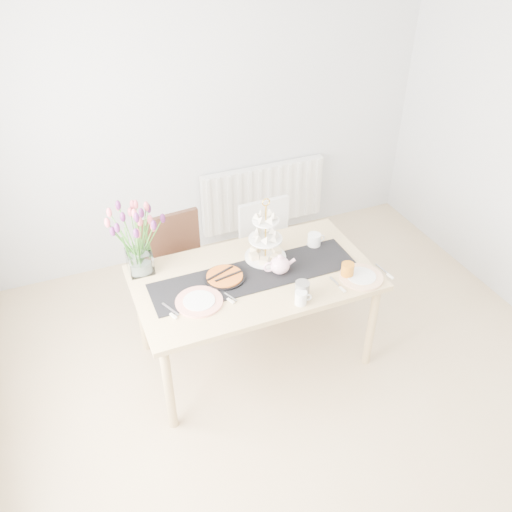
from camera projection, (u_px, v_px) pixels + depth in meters
name	position (u px, v px, depth m)	size (l,w,h in m)	color
room_shell	(341.00, 262.00, 2.81)	(4.50, 4.50, 4.50)	tan
radiator	(263.00, 195.00, 5.11)	(1.20, 0.08, 0.60)	white
dining_table	(255.00, 284.00, 3.67)	(1.60, 0.90, 0.75)	tan
chair_brown	(178.00, 267.00, 4.04)	(0.50, 0.50, 0.93)	#341C13
chair_white	(269.00, 246.00, 4.34)	(0.44, 0.44, 0.86)	silver
table_runner	(255.00, 275.00, 3.62)	(1.40, 0.35, 0.01)	black
tulip_vase	(135.00, 231.00, 3.47)	(0.60, 0.60, 0.50)	silver
cake_stand	(265.00, 244.00, 3.71)	(0.29, 0.29, 0.42)	gold
teapot	(280.00, 265.00, 3.60)	(0.21, 0.17, 0.14)	white
cream_jug	(314.00, 240.00, 3.88)	(0.10, 0.10, 0.10)	white
tart_tin	(225.00, 277.00, 3.58)	(0.27, 0.27, 0.03)	black
mug_grey	(302.00, 290.00, 3.41)	(0.09, 0.09, 0.11)	slate
mug_white	(301.00, 298.00, 3.36)	(0.08, 0.08, 0.09)	white
mug_orange	(347.00, 270.00, 3.58)	(0.09, 0.09, 0.10)	orange
plate_left	(199.00, 302.00, 3.39)	(0.30, 0.30, 0.02)	silver
plate_right	(361.00, 277.00, 3.59)	(0.29, 0.29, 0.02)	white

